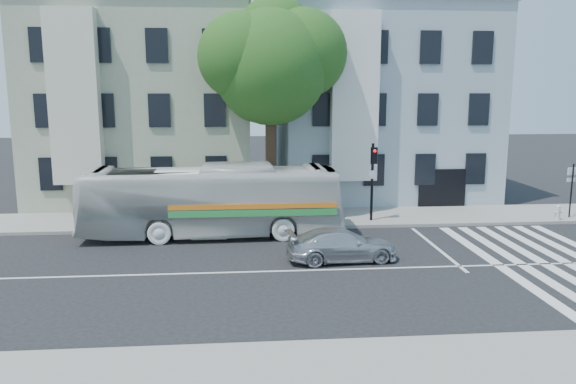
{
  "coord_description": "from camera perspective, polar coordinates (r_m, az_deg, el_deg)",
  "views": [
    {
      "loc": [
        -1.52,
        -19.3,
        6.44
      ],
      "look_at": [
        0.35,
        2.71,
        2.4
      ],
      "focal_mm": 35.0,
      "sensor_mm": 36.0,
      "label": 1
    }
  ],
  "objects": [
    {
      "name": "hedge",
      "position": [
        26.28,
        -6.04,
        -2.76
      ],
      "size": [
        8.34,
        3.42,
        0.7
      ],
      "primitive_type": null,
      "rotation": [
        0.0,
        0.0,
        0.31
      ],
      "color": "#285F1E",
      "rests_on": "sidewalk_far"
    },
    {
      "name": "ground",
      "position": [
        20.4,
        -0.35,
        -8.04
      ],
      "size": [
        120.0,
        120.0,
        0.0
      ],
      "primitive_type": "plane",
      "color": "black",
      "rests_on": "ground"
    },
    {
      "name": "sedan",
      "position": [
        21.55,
        5.48,
        -5.37
      ],
      "size": [
        2.04,
        4.35,
        1.23
      ],
      "primitive_type": "imported",
      "rotation": [
        0.0,
        0.0,
        1.65
      ],
      "color": "silver",
      "rests_on": "ground"
    },
    {
      "name": "traffic_signal",
      "position": [
        27.25,
        8.62,
        1.99
      ],
      "size": [
        0.4,
        0.52,
        3.91
      ],
      "rotation": [
        0.0,
        0.0,
        0.3
      ],
      "color": "black",
      "rests_on": "ground"
    },
    {
      "name": "building_left",
      "position": [
        34.75,
        -14.1,
        8.51
      ],
      "size": [
        12.0,
        10.0,
        11.0
      ],
      "primitive_type": "cube",
      "color": "#989E84",
      "rests_on": "ground"
    },
    {
      "name": "sidewalk_far",
      "position": [
        28.07,
        -1.64,
        -2.75
      ],
      "size": [
        80.0,
        4.0,
        0.15
      ],
      "primitive_type": "cube",
      "color": "gray",
      "rests_on": "ground"
    },
    {
      "name": "sidewalk_near",
      "position": [
        13.05,
        2.57,
        -18.82
      ],
      "size": [
        80.0,
        4.0,
        0.15
      ],
      "primitive_type": "cube",
      "color": "gray",
      "rests_on": "ground"
    },
    {
      "name": "street_tree",
      "position": [
        28.11,
        -1.68,
        13.2
      ],
      "size": [
        7.3,
        5.9,
        11.1
      ],
      "color": "#2D2116",
      "rests_on": "ground"
    },
    {
      "name": "far_sign_pole",
      "position": [
        31.2,
        26.85,
        0.75
      ],
      "size": [
        0.48,
        0.19,
        2.68
      ],
      "rotation": [
        0.0,
        0.0,
        0.15
      ],
      "color": "black",
      "rests_on": "sidewalk_far"
    },
    {
      "name": "bus",
      "position": [
        25.0,
        -7.68,
        -0.9
      ],
      "size": [
        2.9,
        11.52,
        3.2
      ],
      "primitive_type": "imported",
      "rotation": [
        0.0,
        0.0,
        1.59
      ],
      "color": "silver",
      "rests_on": "ground"
    },
    {
      "name": "building_right",
      "position": [
        35.35,
        9.19,
        8.71
      ],
      "size": [
        12.0,
        10.0,
        11.0
      ],
      "primitive_type": "cube",
      "color": "#96A7B3",
      "rests_on": "ground"
    },
    {
      "name": "fire_hydrant",
      "position": [
        30.47,
        25.72,
        -1.86
      ],
      "size": [
        0.42,
        0.24,
        0.75
      ],
      "rotation": [
        0.0,
        0.0,
        0.09
      ],
      "color": "silver",
      "rests_on": "sidewalk_far"
    }
  ]
}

